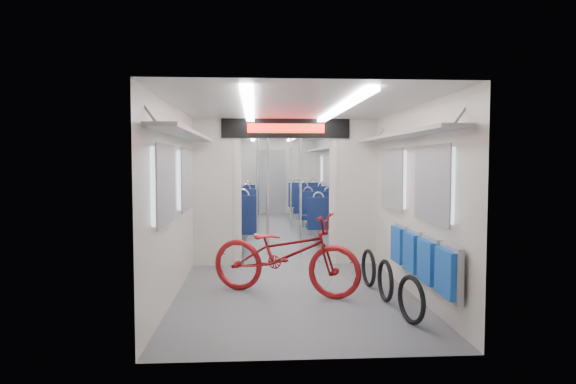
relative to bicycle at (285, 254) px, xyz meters
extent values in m
plane|color=#515456|center=(0.12, 3.90, -0.50)|extent=(12.00, 12.00, 0.00)
cube|color=beige|center=(-1.33, 3.90, 0.65)|extent=(0.02, 12.00, 2.30)
cube|color=beige|center=(1.57, 3.90, 0.65)|extent=(0.02, 12.00, 2.30)
cube|color=beige|center=(0.12, 9.90, 0.65)|extent=(2.90, 0.02, 2.30)
cube|color=beige|center=(0.12, -2.10, 0.65)|extent=(2.90, 0.02, 2.30)
cube|color=silver|center=(0.12, 3.90, 1.80)|extent=(2.90, 12.00, 0.02)
cube|color=white|center=(-0.43, 3.90, 1.77)|extent=(0.12, 11.40, 0.04)
cube|color=white|center=(0.67, 3.90, 1.77)|extent=(0.12, 11.40, 0.04)
cube|color=beige|center=(-1.01, 1.90, 0.50)|extent=(0.65, 0.18, 2.00)
cube|color=beige|center=(1.24, 1.90, 0.50)|extent=(0.65, 0.18, 2.00)
cube|color=beige|center=(0.12, 1.90, 1.65)|extent=(2.90, 0.18, 0.30)
cylinder|color=beige|center=(-0.68, 1.90, 0.50)|extent=(0.20, 0.20, 2.00)
cylinder|color=beige|center=(0.92, 1.90, 0.50)|extent=(0.20, 0.20, 2.00)
cube|color=black|center=(0.12, 1.79, 1.65)|extent=(2.00, 0.03, 0.30)
cube|color=#FF0C07|center=(0.12, 1.76, 1.65)|extent=(1.20, 0.02, 0.14)
cube|color=silver|center=(-1.30, -0.90, 0.90)|extent=(0.04, 1.00, 0.75)
cube|color=silver|center=(1.54, -0.90, 0.90)|extent=(0.04, 1.00, 0.75)
cube|color=silver|center=(-1.30, 0.70, 0.90)|extent=(0.04, 1.00, 0.75)
cube|color=silver|center=(1.54, 0.70, 0.90)|extent=(0.04, 1.00, 0.75)
cube|color=silver|center=(-1.30, 3.40, 0.90)|extent=(0.04, 1.00, 0.75)
cube|color=silver|center=(1.54, 3.40, 0.90)|extent=(0.04, 1.00, 0.75)
cube|color=silver|center=(-1.30, 5.30, 0.90)|extent=(0.04, 1.00, 0.75)
cube|color=silver|center=(1.54, 5.30, 0.90)|extent=(0.04, 1.00, 0.75)
cube|color=silver|center=(-1.30, 7.20, 0.90)|extent=(0.04, 1.00, 0.75)
cube|color=silver|center=(1.54, 7.20, 0.90)|extent=(0.04, 1.00, 0.75)
cube|color=silver|center=(-1.30, 9.00, 0.90)|extent=(0.04, 1.00, 0.75)
cube|color=silver|center=(1.54, 9.00, 0.90)|extent=(0.04, 1.00, 0.75)
cube|color=gray|center=(-1.15, -0.10, 1.45)|extent=(0.30, 3.60, 0.04)
cube|color=gray|center=(1.39, -0.10, 1.45)|extent=(0.30, 3.60, 0.04)
cube|color=gray|center=(-1.15, 5.90, 1.45)|extent=(0.30, 7.60, 0.04)
cube|color=gray|center=(1.39, 5.90, 1.45)|extent=(0.30, 7.60, 0.04)
cube|color=gray|center=(0.12, 9.84, 0.50)|extent=(0.90, 0.05, 2.00)
imported|color=maroon|center=(0.00, 0.00, 0.00)|extent=(2.02, 1.36, 1.00)
cube|color=gray|center=(1.50, -1.53, 0.08)|extent=(0.06, 0.47, 0.53)
cube|color=#11439D|center=(1.44, -1.53, 0.08)|extent=(0.06, 0.43, 0.45)
cube|color=gray|center=(1.50, -0.98, 0.08)|extent=(0.06, 0.47, 0.53)
cube|color=#11439D|center=(1.44, -0.98, 0.08)|extent=(0.06, 0.43, 0.45)
cube|color=gray|center=(1.50, -0.43, 0.08)|extent=(0.06, 0.47, 0.53)
cube|color=#11439D|center=(1.44, -0.43, 0.08)|extent=(0.06, 0.43, 0.45)
cube|color=gray|center=(1.50, 0.12, 0.08)|extent=(0.06, 0.47, 0.53)
cube|color=#11439D|center=(1.44, 0.12, 0.08)|extent=(0.06, 0.43, 0.45)
torus|color=black|center=(1.20, -1.25, -0.28)|extent=(0.17, 0.50, 0.50)
torus|color=black|center=(1.15, -0.42, -0.28)|extent=(0.08, 0.50, 0.50)
torus|color=black|center=(1.11, 0.30, -0.28)|extent=(0.10, 0.50, 0.50)
cube|color=#0D183D|center=(-0.58, 2.93, -0.10)|extent=(0.48, 0.45, 0.10)
cylinder|color=gray|center=(-0.58, 2.93, -0.33)|extent=(0.10, 0.10, 0.35)
cube|color=#0D183D|center=(-0.58, 2.75, 0.24)|extent=(0.48, 0.09, 0.59)
torus|color=silver|center=(-0.58, 2.75, 0.53)|extent=(0.24, 0.03, 0.24)
cube|color=#0D183D|center=(-0.58, 4.74, -0.10)|extent=(0.48, 0.45, 0.10)
cylinder|color=gray|center=(-0.58, 4.74, -0.33)|extent=(0.10, 0.10, 0.35)
cube|color=#0D183D|center=(-0.58, 4.92, 0.24)|extent=(0.48, 0.09, 0.59)
torus|color=silver|center=(-0.58, 4.92, 0.53)|extent=(0.24, 0.03, 0.24)
cube|color=#0D183D|center=(-1.05, 2.93, -0.10)|extent=(0.48, 0.45, 0.10)
cylinder|color=gray|center=(-1.05, 2.93, -0.33)|extent=(0.10, 0.10, 0.35)
cube|color=#0D183D|center=(-1.05, 2.75, 0.24)|extent=(0.48, 0.09, 0.59)
torus|color=silver|center=(-1.05, 2.75, 0.53)|extent=(0.24, 0.03, 0.24)
cube|color=#0D183D|center=(-1.05, 4.74, -0.10)|extent=(0.48, 0.45, 0.10)
cylinder|color=gray|center=(-1.05, 4.74, -0.33)|extent=(0.10, 0.10, 0.35)
cube|color=#0D183D|center=(-1.05, 4.92, 0.24)|extent=(0.48, 0.09, 0.59)
torus|color=silver|center=(-1.05, 4.92, 0.53)|extent=(0.24, 0.03, 0.24)
cube|color=#0D183D|center=(0.82, 3.45, -0.10)|extent=(0.42, 0.39, 0.10)
cylinder|color=gray|center=(0.82, 3.45, -0.33)|extent=(0.10, 0.10, 0.35)
cube|color=#0D183D|center=(0.82, 3.29, 0.20)|extent=(0.42, 0.07, 0.51)
torus|color=silver|center=(0.82, 3.29, 0.46)|extent=(0.21, 0.03, 0.21)
cube|color=#0D183D|center=(0.82, 5.04, -0.10)|extent=(0.42, 0.39, 0.10)
cylinder|color=gray|center=(0.82, 5.04, -0.33)|extent=(0.10, 0.10, 0.35)
cube|color=#0D183D|center=(0.82, 5.19, 0.20)|extent=(0.42, 0.07, 0.51)
torus|color=silver|center=(0.82, 5.19, 0.46)|extent=(0.21, 0.03, 0.21)
cube|color=#0D183D|center=(1.29, 3.45, -0.10)|extent=(0.42, 0.39, 0.10)
cylinder|color=gray|center=(1.29, 3.45, -0.33)|extent=(0.10, 0.10, 0.35)
cube|color=#0D183D|center=(1.29, 3.29, 0.20)|extent=(0.42, 0.07, 0.51)
torus|color=silver|center=(1.29, 3.29, 0.46)|extent=(0.21, 0.03, 0.21)
cube|color=#0D183D|center=(1.29, 5.04, -0.10)|extent=(0.42, 0.39, 0.10)
cylinder|color=gray|center=(1.29, 5.04, -0.33)|extent=(0.10, 0.10, 0.35)
cube|color=#0D183D|center=(1.29, 5.19, 0.20)|extent=(0.42, 0.07, 0.51)
torus|color=silver|center=(1.29, 5.19, 0.46)|extent=(0.21, 0.03, 0.21)
cube|color=#0D183D|center=(-0.58, 6.30, -0.10)|extent=(0.43, 0.40, 0.10)
cylinder|color=gray|center=(-0.58, 6.30, -0.33)|extent=(0.10, 0.10, 0.35)
cube|color=#0D183D|center=(-0.58, 6.14, 0.21)|extent=(0.43, 0.08, 0.53)
torus|color=silver|center=(-0.58, 6.14, 0.48)|extent=(0.22, 0.03, 0.22)
cube|color=#0D183D|center=(-0.58, 7.94, -0.10)|extent=(0.43, 0.40, 0.10)
cylinder|color=gray|center=(-0.58, 7.94, -0.33)|extent=(0.10, 0.10, 0.35)
cube|color=#0D183D|center=(-0.58, 8.10, 0.21)|extent=(0.43, 0.08, 0.53)
torus|color=silver|center=(-0.58, 8.10, 0.48)|extent=(0.22, 0.03, 0.22)
cube|color=#0D183D|center=(-1.05, 6.30, -0.10)|extent=(0.43, 0.40, 0.10)
cylinder|color=gray|center=(-1.05, 6.30, -0.33)|extent=(0.10, 0.10, 0.35)
cube|color=#0D183D|center=(-1.05, 6.14, 0.21)|extent=(0.43, 0.08, 0.53)
torus|color=silver|center=(-1.05, 6.14, 0.48)|extent=(0.22, 0.03, 0.22)
cube|color=#0D183D|center=(-1.05, 7.94, -0.10)|extent=(0.43, 0.40, 0.10)
cylinder|color=gray|center=(-1.05, 7.94, -0.33)|extent=(0.10, 0.10, 0.35)
cube|color=#0D183D|center=(-1.05, 8.10, 0.21)|extent=(0.43, 0.08, 0.53)
torus|color=silver|center=(-1.05, 8.10, 0.48)|extent=(0.22, 0.03, 0.22)
cube|color=#0D183D|center=(0.82, 6.47, -0.10)|extent=(0.47, 0.44, 0.10)
cylinder|color=gray|center=(0.82, 6.47, -0.33)|extent=(0.10, 0.10, 0.35)
cube|color=#0D183D|center=(0.82, 6.30, 0.23)|extent=(0.47, 0.08, 0.57)
torus|color=silver|center=(0.82, 6.30, 0.52)|extent=(0.24, 0.03, 0.24)
cube|color=#0D183D|center=(0.82, 8.24, -0.10)|extent=(0.47, 0.44, 0.10)
cylinder|color=gray|center=(0.82, 8.24, -0.33)|extent=(0.10, 0.10, 0.35)
cube|color=#0D183D|center=(0.82, 8.42, 0.23)|extent=(0.47, 0.08, 0.57)
torus|color=silver|center=(0.82, 8.42, 0.52)|extent=(0.24, 0.03, 0.24)
cube|color=#0D183D|center=(1.29, 6.47, -0.10)|extent=(0.47, 0.44, 0.10)
cylinder|color=gray|center=(1.29, 6.47, -0.33)|extent=(0.10, 0.10, 0.35)
cube|color=#0D183D|center=(1.29, 6.30, 0.23)|extent=(0.47, 0.08, 0.57)
torus|color=silver|center=(1.29, 6.30, 0.52)|extent=(0.24, 0.03, 0.24)
cube|color=#0D183D|center=(1.29, 8.24, -0.10)|extent=(0.47, 0.44, 0.10)
cylinder|color=gray|center=(1.29, 8.24, -0.33)|extent=(0.10, 0.10, 0.35)
cube|color=#0D183D|center=(1.29, 8.42, 0.23)|extent=(0.47, 0.08, 0.57)
torus|color=silver|center=(1.29, 8.42, 0.52)|extent=(0.24, 0.03, 0.24)
cylinder|color=silver|center=(-0.15, 2.62, 0.65)|extent=(0.04, 0.04, 2.30)
cylinder|color=silver|center=(0.40, 2.42, 0.65)|extent=(0.04, 0.04, 2.30)
cylinder|color=silver|center=(-0.30, 5.43, 0.65)|extent=(0.04, 0.04, 2.30)
cylinder|color=silver|center=(0.46, 5.66, 0.65)|extent=(0.04, 0.04, 2.30)
camera|label=1|loc=(-0.36, -6.23, 1.14)|focal=32.00mm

